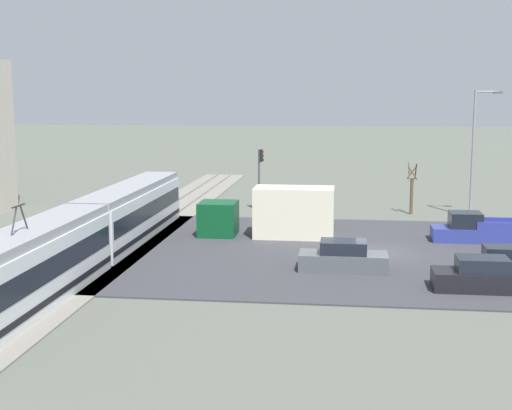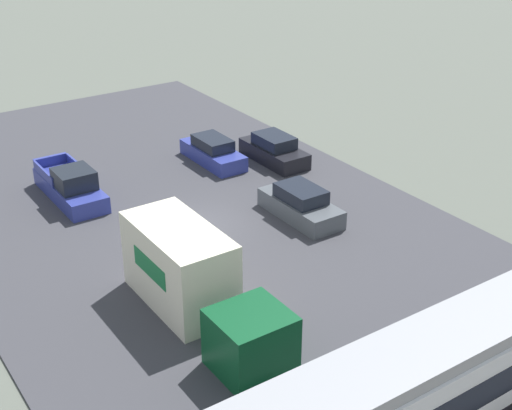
# 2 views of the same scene
# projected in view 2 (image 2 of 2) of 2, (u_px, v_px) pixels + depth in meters

# --- Properties ---
(ground_plane) EXTENTS (320.00, 320.00, 0.00)m
(ground_plane) POSITION_uv_depth(u_px,v_px,m) (200.00, 226.00, 33.38)
(ground_plane) COLOR #565B51
(road_surface) EXTENTS (21.19, 43.33, 0.08)m
(road_surface) POSITION_uv_depth(u_px,v_px,m) (200.00, 226.00, 33.37)
(road_surface) COLOR #38383D
(road_surface) RESTS_ON ground
(box_truck) EXTENTS (2.48, 8.53, 3.17)m
(box_truck) POSITION_uv_depth(u_px,v_px,m) (195.00, 282.00, 26.14)
(box_truck) COLOR #0C4723
(box_truck) RESTS_ON ground
(pickup_truck) EXTENTS (1.92, 5.56, 1.80)m
(pickup_truck) POSITION_uv_depth(u_px,v_px,m) (71.00, 186.00, 35.63)
(pickup_truck) COLOR navy
(pickup_truck) RESTS_ON ground
(sedan_car_0) EXTENTS (1.86, 4.47, 1.55)m
(sedan_car_0) POSITION_uv_depth(u_px,v_px,m) (274.00, 150.00, 40.09)
(sedan_car_0) COLOR black
(sedan_car_0) RESTS_ON ground
(sedan_car_1) EXTENTS (1.74, 4.58, 1.47)m
(sedan_car_1) POSITION_uv_depth(u_px,v_px,m) (213.00, 152.00, 39.96)
(sedan_car_1) COLOR navy
(sedan_car_1) RESTS_ON ground
(sedan_car_2) EXTENTS (1.89, 4.53, 1.54)m
(sedan_car_2) POSITION_uv_depth(u_px,v_px,m) (301.00, 205.00, 33.84)
(sedan_car_2) COLOR #4C5156
(sedan_car_2) RESTS_ON ground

